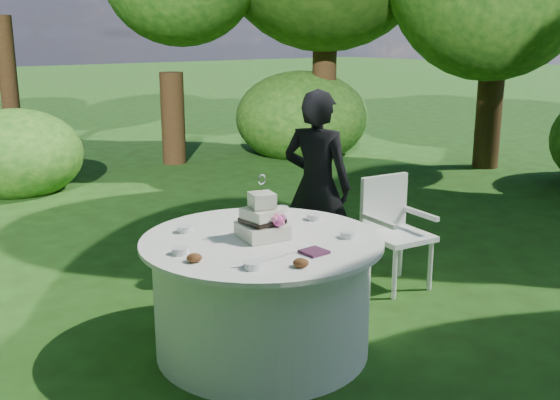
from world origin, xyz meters
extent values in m
plane|color=#1E3B10|center=(0.00, 0.00, 0.00)|extent=(80.00, 80.00, 0.00)
cube|color=#4B203C|center=(0.07, -0.43, 0.78)|extent=(0.14, 0.14, 0.02)
ellipsoid|color=silver|center=(-0.23, -0.33, 0.78)|extent=(0.48, 0.07, 0.01)
imported|color=black|center=(1.16, 0.76, 0.81)|extent=(0.60, 0.70, 1.61)
cylinder|color=white|center=(0.00, 0.00, 0.37)|extent=(1.40, 1.40, 0.74)
cylinder|color=white|center=(0.00, 0.00, 0.76)|extent=(1.56, 1.56, 0.03)
cube|color=beige|center=(0.01, 0.01, 0.82)|extent=(0.32, 0.32, 0.09)
cube|color=beige|center=(0.01, 0.01, 0.92)|extent=(0.22, 0.22, 0.09)
cube|color=silver|center=(0.01, 0.01, 1.02)|extent=(0.18, 0.18, 0.09)
cube|color=black|center=(0.01, 0.01, 0.89)|extent=(0.23, 0.23, 0.03)
sphere|color=#F548AE|center=(0.04, -0.11, 0.91)|extent=(0.07, 0.07, 0.07)
cylinder|color=silver|center=(0.01, 0.01, 1.09)|extent=(0.01, 0.01, 0.05)
torus|color=white|center=(0.01, 0.01, 1.16)|extent=(0.07, 0.02, 0.07)
cube|color=white|center=(1.53, 0.17, 0.44)|extent=(0.52, 0.52, 0.04)
cube|color=white|center=(1.57, 0.38, 0.68)|extent=(0.46, 0.11, 0.46)
cylinder|color=white|center=(1.32, 0.02, 0.21)|extent=(0.04, 0.04, 0.42)
cylinder|color=white|center=(1.69, -0.04, 0.21)|extent=(0.04, 0.04, 0.42)
cylinder|color=silver|center=(1.38, 0.39, 0.21)|extent=(0.04, 0.04, 0.42)
cylinder|color=white|center=(1.75, 0.33, 0.21)|extent=(0.04, 0.04, 0.42)
cube|color=silver|center=(1.32, 0.21, 0.60)|extent=(0.10, 0.42, 0.04)
cube|color=silver|center=(1.75, 0.14, 0.60)|extent=(0.10, 0.42, 0.04)
cylinder|color=silver|center=(0.50, 0.42, 0.79)|extent=(0.10, 0.10, 0.04)
cylinder|color=silver|center=(-0.38, -0.41, 0.79)|extent=(0.10, 0.10, 0.04)
cylinder|color=silver|center=(0.55, 0.11, 0.79)|extent=(0.10, 0.10, 0.04)
cylinder|color=silver|center=(-0.31, 0.43, 0.79)|extent=(0.10, 0.10, 0.04)
cylinder|color=silver|center=(0.44, -0.34, 0.79)|extent=(0.10, 0.10, 0.04)
cylinder|color=silver|center=(-0.56, 0.06, 0.79)|extent=(0.10, 0.10, 0.04)
ellipsoid|color=#562D16|center=(-0.15, -0.56, 0.79)|extent=(0.09, 0.09, 0.05)
ellipsoid|color=#562D16|center=(-0.57, -0.11, 0.79)|extent=(0.09, 0.09, 0.05)
camera|label=1|loc=(-2.42, -3.19, 2.04)|focal=42.00mm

